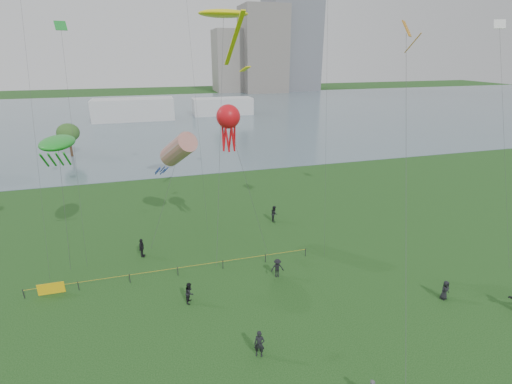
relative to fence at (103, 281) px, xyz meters
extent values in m
plane|color=#153A12|center=(12.56, -12.31, -0.55)|extent=(400.00, 400.00, 0.00)
cube|color=slate|center=(12.56, 87.69, -0.53)|extent=(400.00, 120.00, 0.08)
cube|color=slate|center=(58.56, 149.69, 18.45)|extent=(20.00, 20.00, 38.00)
cube|color=gray|center=(44.56, 155.69, 13.45)|extent=(16.00, 18.00, 28.00)
cube|color=silver|center=(0.56, 82.69, 2.45)|extent=(22.00, 8.00, 6.00)
cube|color=silver|center=(26.56, 85.69, 1.95)|extent=(18.00, 7.00, 5.00)
cylinder|color=#3B281A|center=(-9.71, 45.08, 0.83)|extent=(0.44, 0.44, 2.77)
ellipsoid|color=#3B6929|center=(-9.71, 45.08, 3.94)|extent=(3.94, 3.94, 3.33)
cylinder|color=black|center=(-5.88, 0.00, -0.13)|extent=(0.07, 0.07, 0.85)
cylinder|color=black|center=(-1.88, 0.00, -0.13)|extent=(0.07, 0.07, 0.85)
cylinder|color=black|center=(2.12, 0.00, -0.13)|extent=(0.07, 0.07, 0.85)
cylinder|color=black|center=(6.12, 0.00, -0.13)|extent=(0.07, 0.07, 0.85)
cylinder|color=black|center=(10.12, 0.00, -0.13)|extent=(0.07, 0.07, 0.85)
cylinder|color=black|center=(14.12, 0.00, -0.13)|extent=(0.07, 0.07, 0.85)
cylinder|color=black|center=(18.12, 0.00, -0.13)|extent=(0.07, 0.07, 0.85)
cylinder|color=gold|center=(6.12, 0.00, 0.19)|extent=(24.00, 0.03, 0.03)
cube|color=yellow|center=(-3.88, 0.00, 0.00)|extent=(2.00, 0.04, 1.00)
imported|color=black|center=(6.75, -3.99, 0.31)|extent=(0.92, 1.02, 1.73)
imported|color=black|center=(14.42, -2.52, 0.30)|extent=(1.16, 0.74, 1.72)
imported|color=black|center=(3.12, 4.16, 0.38)|extent=(0.74, 1.18, 1.86)
imported|color=black|center=(26.11, -9.01, 0.25)|extent=(0.88, 0.68, 1.60)
imported|color=black|center=(10.43, -10.70, 0.38)|extent=(0.80, 0.69, 1.87)
imported|color=black|center=(17.72, 8.31, 0.37)|extent=(0.89, 1.04, 1.86)
cylinder|color=#3F3F42|center=(11.05, 4.52, 10.24)|extent=(2.88, 7.92, 21.61)
ellipsoid|color=yellow|center=(12.48, 8.47, 21.04)|extent=(4.69, 2.93, 0.73)
cube|color=yellow|center=(12.48, 4.27, 18.64)|extent=(0.36, 6.98, 4.09)
cube|color=yellow|center=(12.48, 0.47, 16.54)|extent=(0.95, 0.95, 0.42)
cylinder|color=#3F3F42|center=(5.65, 6.27, 4.19)|extent=(3.52, 1.56, 9.50)
cylinder|color=red|center=(7.40, 7.04, 8.93)|extent=(3.89, 5.29, 3.99)
cylinder|color=#182DA8|center=(6.00, 5.84, 7.33)|extent=(0.60, 1.13, 0.88)
cylinder|color=#182DA8|center=(5.72, 6.22, 7.33)|extent=(0.60, 1.13, 0.88)
cylinder|color=#182DA8|center=(5.27, 6.07, 7.33)|extent=(0.60, 1.13, 0.88)
cylinder|color=#182DA8|center=(5.27, 5.60, 7.33)|extent=(0.60, 1.13, 0.88)
cylinder|color=#182DA8|center=(5.72, 5.46, 7.33)|extent=(0.60, 1.13, 0.88)
cylinder|color=#3F3F42|center=(-2.78, 4.10, 5.12)|extent=(0.72, 1.02, 11.35)
ellipsoid|color=#1B9623|center=(-2.44, 4.59, 10.79)|extent=(2.67, 4.81, 0.94)
cylinder|color=#1B9623|center=(-3.24, 2.99, 9.79)|extent=(0.16, 1.79, 1.54)
cylinder|color=#1B9623|center=(-2.69, 2.99, 9.79)|extent=(0.16, 1.79, 1.54)
cylinder|color=#1B9623|center=(-2.14, 2.99, 9.79)|extent=(0.16, 1.79, 1.54)
cylinder|color=#1B9623|center=(-1.59, 2.99, 9.79)|extent=(0.16, 1.79, 1.54)
cylinder|color=#3F3F42|center=(13.03, 1.50, 6.09)|extent=(3.38, 0.94, 13.29)
sphere|color=red|center=(11.36, 1.95, 12.73)|extent=(2.00, 2.00, 2.00)
cylinder|color=red|center=(11.86, 1.95, 11.13)|extent=(0.18, 0.54, 2.60)
cylinder|color=red|center=(11.61, 2.38, 11.13)|extent=(0.49, 0.36, 2.61)
cylinder|color=red|center=(11.11, 2.38, 11.13)|extent=(0.49, 0.36, 2.61)
cylinder|color=red|center=(10.86, 1.95, 11.13)|extent=(0.18, 0.54, 2.60)
cylinder|color=red|center=(11.11, 1.52, 11.13)|extent=(0.49, 0.36, 2.61)
cylinder|color=red|center=(11.61, 1.52, 11.13)|extent=(0.49, 0.36, 2.61)
cylinder|color=#3F3F42|center=(20.41, -9.87, 9.40)|extent=(6.81, 13.62, 19.92)
cube|color=orange|center=(23.80, -3.07, 19.35)|extent=(1.36, 1.36, 1.11)
cylinder|color=orange|center=(23.80, -3.97, 18.35)|extent=(0.08, 1.58, 1.35)
cube|color=white|center=(34.51, -0.91, 19.97)|extent=(0.97, 0.68, 0.76)
cube|color=#198C2D|center=(-1.33, 8.17, 19.80)|extent=(1.01, 0.76, 0.76)
camera|label=1|loc=(5.20, -28.52, 17.81)|focal=26.00mm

